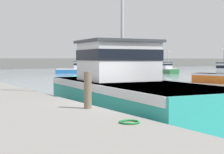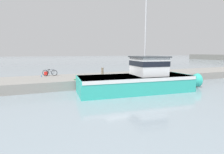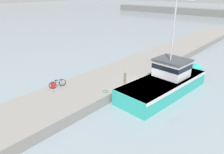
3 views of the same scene
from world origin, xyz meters
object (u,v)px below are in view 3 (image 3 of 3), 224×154
fishing_boat_main (166,81)px  bicycle_touring (56,84)px  mooring_post (125,78)px  water_bottle_on_curb (54,91)px

fishing_boat_main → bicycle_touring: 10.87m
bicycle_touring → mooring_post: (4.44, 5.10, 0.22)m
mooring_post → water_bottle_on_curb: bearing=-122.1°
bicycle_touring → water_bottle_on_curb: size_ratio=8.09×
fishing_boat_main → water_bottle_on_curb: 10.97m
mooring_post → bicycle_touring: bearing=-131.1°
bicycle_touring → water_bottle_on_curb: bicycle_touring is taller
fishing_boat_main → mooring_post: size_ratio=11.01×
fishing_boat_main → water_bottle_on_curb: fishing_boat_main is taller
mooring_post → water_bottle_on_curb: (-3.70, -5.90, -0.47)m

